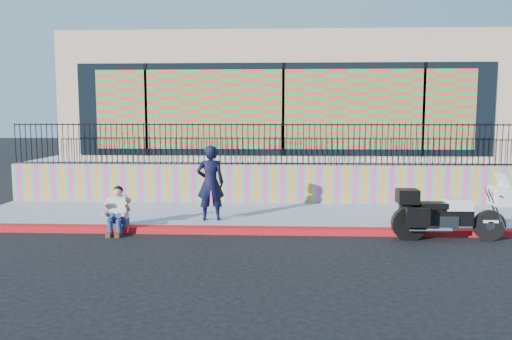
{
  "coord_description": "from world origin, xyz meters",
  "views": [
    {
      "loc": [
        -0.14,
        -11.11,
        2.71
      ],
      "look_at": [
        -0.69,
        1.2,
        1.33
      ],
      "focal_mm": 35.0,
      "sensor_mm": 36.0,
      "label": 1
    }
  ],
  "objects": [
    {
      "name": "police_officer",
      "position": [
        -1.78,
        0.75,
        1.06
      ],
      "size": [
        0.72,
        0.53,
        1.82
      ],
      "primitive_type": "imported",
      "rotation": [
        0.0,
        0.0,
        3.28
      ],
      "color": "black",
      "rests_on": "sidewalk"
    },
    {
      "name": "metal_fence",
      "position": [
        0.0,
        3.25,
        1.85
      ],
      "size": [
        15.8,
        0.04,
        1.2
      ],
      "primitive_type": null,
      "color": "black",
      "rests_on": "mural_wall"
    },
    {
      "name": "storefront_building",
      "position": [
        0.0,
        8.13,
        3.25
      ],
      "size": [
        14.0,
        8.06,
        4.0
      ],
      "color": "tan",
      "rests_on": "elevated_platform"
    },
    {
      "name": "police_motorcycle",
      "position": [
        3.5,
        -0.38,
        0.62
      ],
      "size": [
        2.37,
        0.78,
        1.48
      ],
      "color": "black",
      "rests_on": "ground"
    },
    {
      "name": "seated_man",
      "position": [
        -3.78,
        -0.17,
        0.45
      ],
      "size": [
        0.54,
        0.71,
        1.06
      ],
      "color": "navy",
      "rests_on": "ground"
    },
    {
      "name": "red_curb",
      "position": [
        0.0,
        0.0,
        0.07
      ],
      "size": [
        16.0,
        0.3,
        0.15
      ],
      "primitive_type": "cube",
      "color": "#A0110B",
      "rests_on": "ground"
    },
    {
      "name": "mural_wall",
      "position": [
        0.0,
        3.25,
        0.7
      ],
      "size": [
        16.0,
        0.2,
        1.1
      ],
      "primitive_type": "cube",
      "color": "#E83D7E",
      "rests_on": "sidewalk"
    },
    {
      "name": "elevated_platform",
      "position": [
        0.0,
        8.35,
        0.62
      ],
      "size": [
        16.0,
        10.0,
        1.25
      ],
      "primitive_type": "cube",
      "color": "gray",
      "rests_on": "ground"
    },
    {
      "name": "sidewalk",
      "position": [
        0.0,
        1.65,
        0.07
      ],
      "size": [
        16.0,
        3.0,
        0.15
      ],
      "primitive_type": "cube",
      "color": "gray",
      "rests_on": "ground"
    },
    {
      "name": "ground",
      "position": [
        0.0,
        0.0,
        0.0
      ],
      "size": [
        90.0,
        90.0,
        0.0
      ],
      "primitive_type": "plane",
      "color": "black",
      "rests_on": "ground"
    }
  ]
}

